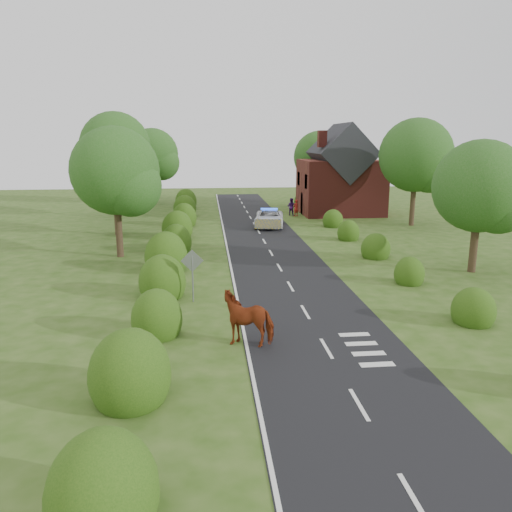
{
  "coord_description": "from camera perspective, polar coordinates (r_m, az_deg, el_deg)",
  "views": [
    {
      "loc": [
        -4.25,
        -20.71,
        7.47
      ],
      "look_at": [
        -1.64,
        5.69,
        1.3
      ],
      "focal_mm": 35.0,
      "sensor_mm": 36.0,
      "label": 1
    }
  ],
  "objects": [
    {
      "name": "tree_right_b",
      "position": [
        46.43,
        18.21,
        10.56
      ],
      "size": [
        6.56,
        6.4,
        9.4
      ],
      "color": "#332316",
      "rests_on": "ground"
    },
    {
      "name": "tree_right_c",
      "position": [
        60.13,
        7.5,
        10.95
      ],
      "size": [
        6.15,
        6.0,
        8.58
      ],
      "color": "#332316",
      "rests_on": "ground"
    },
    {
      "name": "tree_left_c",
      "position": [
        51.24,
        -15.45,
        11.58
      ],
      "size": [
        6.97,
        6.8,
        10.22
      ],
      "color": "#332316",
      "rests_on": "ground"
    },
    {
      "name": "tree_left_a",
      "position": [
        33.09,
        -15.38,
        8.94
      ],
      "size": [
        5.74,
        5.6,
        8.38
      ],
      "color": "#332316",
      "rests_on": "ground"
    },
    {
      "name": "pedestrian_purple",
      "position": [
        50.99,
        4.04,
        5.64
      ],
      "size": [
        1.09,
        1.03,
        1.77
      ],
      "primitive_type": "imported",
      "rotation": [
        0.0,
        0.0,
        2.57
      ],
      "color": "#3C1456",
      "rests_on": "ground"
    },
    {
      "name": "hedgerow_left",
      "position": [
        33.17,
        -9.43,
        1.22
      ],
      "size": [
        2.75,
        50.41,
        3.0
      ],
      "color": "#244C11",
      "rests_on": "ground"
    },
    {
      "name": "pedestrian_red",
      "position": [
        50.53,
        4.58,
        5.5
      ],
      "size": [
        0.73,
        0.66,
        1.66
      ],
      "primitive_type": "imported",
      "rotation": [
        0.0,
        0.0,
        3.71
      ],
      "color": "maroon",
      "rests_on": "ground"
    },
    {
      "name": "cow",
      "position": [
        18.92,
        -0.86,
        -7.43
      ],
      "size": [
        2.57,
        1.76,
        1.67
      ],
      "primitive_type": "imported",
      "rotation": [
        0.0,
        0.0,
        -1.81
      ],
      "color": "maroon",
      "rests_on": "ground"
    },
    {
      "name": "hedgerow_right",
      "position": [
        34.41,
        12.86,
        1.16
      ],
      "size": [
        2.1,
        45.78,
        2.1
      ],
      "color": "#244C11",
      "rests_on": "ground"
    },
    {
      "name": "ground",
      "position": [
        22.42,
        5.65,
        -6.43
      ],
      "size": [
        120.0,
        120.0,
        0.0
      ],
      "primitive_type": "plane",
      "color": "#2D4E13"
    },
    {
      "name": "road_markings",
      "position": [
        34.55,
        -1.11,
        0.65
      ],
      "size": [
        4.96,
        70.0,
        0.01
      ],
      "color": "white",
      "rests_on": "road"
    },
    {
      "name": "road",
      "position": [
        36.72,
        1.13,
        1.37
      ],
      "size": [
        6.0,
        70.0,
        0.02
      ],
      "primitive_type": "cube",
      "color": "black",
      "rests_on": "ground"
    },
    {
      "name": "house",
      "position": [
        52.66,
        9.62,
        8.9
      ],
      "size": [
        8.0,
        7.4,
        9.17
      ],
      "color": "maroon",
      "rests_on": "ground"
    },
    {
      "name": "tree_right_a",
      "position": [
        30.87,
        24.67,
        6.85
      ],
      "size": [
        5.33,
        5.2,
        7.56
      ],
      "color": "#332316",
      "rests_on": "ground"
    },
    {
      "name": "tree_left_d",
      "position": [
        60.88,
        -11.49,
        11.11
      ],
      "size": [
        6.15,
        6.0,
        8.89
      ],
      "color": "#332316",
      "rests_on": "ground"
    },
    {
      "name": "tree_left_b",
      "position": [
        41.24,
        -15.61,
        9.25
      ],
      "size": [
        5.74,
        5.6,
        8.07
      ],
      "color": "#332316",
      "rests_on": "ground"
    },
    {
      "name": "road_sign",
      "position": [
        23.45,
        -7.3,
        -1.37
      ],
      "size": [
        1.06,
        0.08,
        2.53
      ],
      "color": "gray",
      "rests_on": "ground"
    },
    {
      "name": "police_van",
      "position": [
        44.26,
        1.51,
        4.34
      ],
      "size": [
        3.24,
        5.66,
        1.63
      ],
      "rotation": [
        0.0,
        0.0,
        -0.16
      ],
      "color": "silver",
      "rests_on": "ground"
    }
  ]
}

